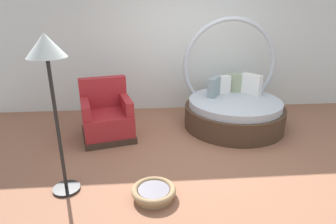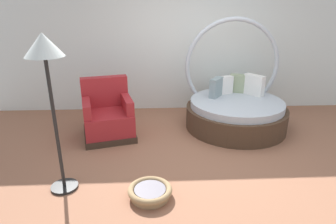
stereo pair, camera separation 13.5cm
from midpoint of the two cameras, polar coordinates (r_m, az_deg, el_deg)
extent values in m
cube|color=#936047|center=(4.35, 7.87, -8.37)|extent=(8.00, 8.00, 0.02)
cube|color=silver|center=(5.88, 4.93, 14.87)|extent=(8.00, 0.12, 2.99)
cylinder|color=#473323|center=(5.29, 13.81, -0.96)|extent=(1.74, 1.74, 0.38)
cylinder|color=#B2BCC6|center=(5.20, 14.05, 1.60)|extent=(1.60, 1.60, 0.12)
torus|color=#B2BCC6|center=(5.50, 13.18, 8.74)|extent=(1.73, 0.08, 1.73)
cube|color=white|center=(5.52, 17.22, 5.08)|extent=(0.33, 0.37, 0.37)
cube|color=#93A37F|center=(5.62, 14.47, 5.46)|extent=(0.36, 0.22, 0.34)
cube|color=white|center=(5.46, 11.63, 5.16)|extent=(0.35, 0.23, 0.33)
cube|color=gray|center=(5.27, 10.18, 4.77)|extent=(0.30, 0.34, 0.34)
cube|color=#38281E|center=(4.92, -10.66, -4.17)|extent=(0.97, 0.97, 0.10)
cube|color=#A32328|center=(4.83, -10.83, -1.81)|extent=(0.92, 0.92, 0.34)
cube|color=#A32328|center=(4.98, -11.57, 3.98)|extent=(0.78, 0.34, 0.50)
cube|color=#A32328|center=(4.71, -14.91, 0.93)|extent=(0.28, 0.69, 0.22)
cube|color=#A32328|center=(4.77, -7.24, 1.71)|extent=(0.28, 0.69, 0.22)
cylinder|color=#9E7F56|center=(3.46, -2.37, -15.94)|extent=(0.44, 0.44, 0.06)
torus|color=#9E7F56|center=(3.42, -2.39, -15.07)|extent=(0.51, 0.51, 0.07)
cylinder|color=slate|center=(3.43, -2.39, -15.20)|extent=(0.36, 0.36, 0.05)
cylinder|color=black|center=(3.80, -18.64, -13.69)|extent=(0.32, 0.32, 0.03)
cylinder|color=black|center=(3.43, -20.15, -2.70)|extent=(0.04, 0.04, 1.55)
cone|color=silver|center=(3.20, -22.16, 12.15)|extent=(0.40, 0.40, 0.24)
camera|label=1|loc=(0.07, -89.11, 0.34)|focal=31.06mm
camera|label=2|loc=(0.07, 90.89, -0.34)|focal=31.06mm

